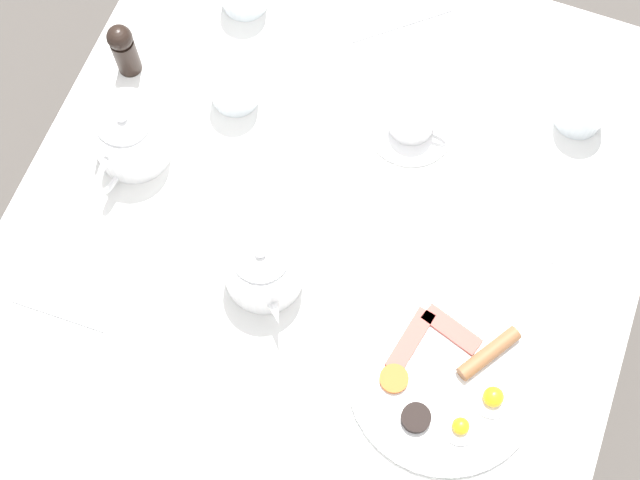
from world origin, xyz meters
name	(u,v)px	position (x,y,z in m)	size (l,w,h in m)	color
ground_plane	(320,349)	(0.00, 0.00, 0.00)	(8.00, 8.00, 0.00)	#4C4742
table	(320,257)	(0.00, 0.00, 0.65)	(1.02, 1.19, 0.71)	white
breakfast_plate	(446,379)	(0.26, -0.14, 0.72)	(0.30, 0.30, 0.04)	white
teapot_near	(263,265)	(-0.06, -0.08, 0.77)	(0.14, 0.18, 0.13)	white
teapot_far	(129,137)	(-0.35, 0.05, 0.77)	(0.13, 0.22, 0.13)	white
teacup_with_saucer_left	(413,120)	(0.07, 0.26, 0.74)	(0.15, 0.15, 0.07)	white
water_glass_tall	(585,104)	(0.34, 0.37, 0.76)	(0.08, 0.08, 0.10)	white
water_glass_short	(233,81)	(-0.23, 0.21, 0.77)	(0.08, 0.08, 0.11)	white
pepper_grinder	(124,49)	(-0.43, 0.20, 0.77)	(0.04, 0.04, 0.12)	black
napkin_folded	(270,444)	(0.04, -0.33, 0.72)	(0.14, 0.18, 0.01)	white
fork_by_plate	(59,313)	(-0.35, -0.26, 0.72)	(0.16, 0.02, 0.00)	silver
knife_by_plate	(399,24)	(-0.01, 0.45, 0.72)	(0.17, 0.15, 0.00)	silver
spoon_for_tea	(548,216)	(0.34, 0.18, 0.72)	(0.07, 0.16, 0.00)	silver
fork_spare	(100,478)	(-0.18, -0.46, 0.72)	(0.18, 0.10, 0.00)	silver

